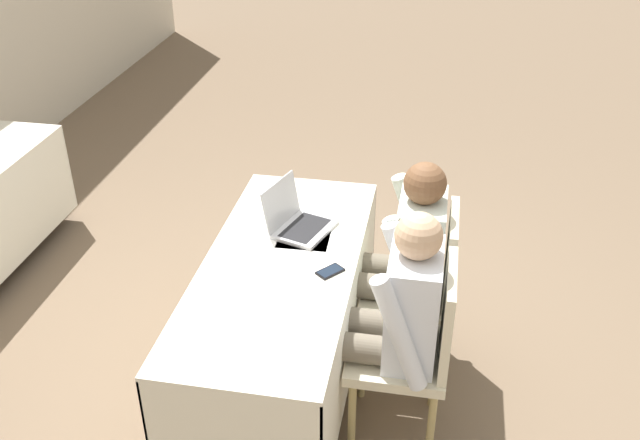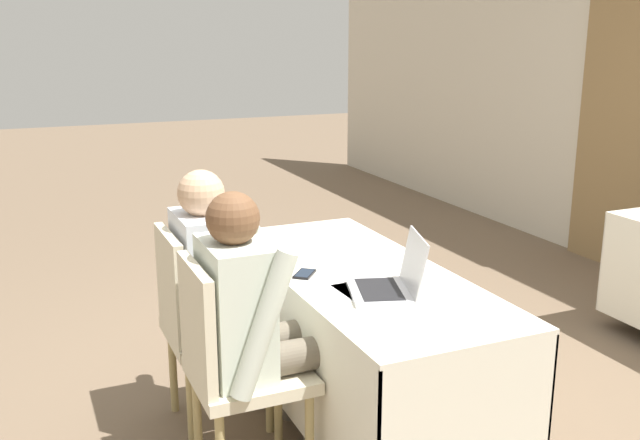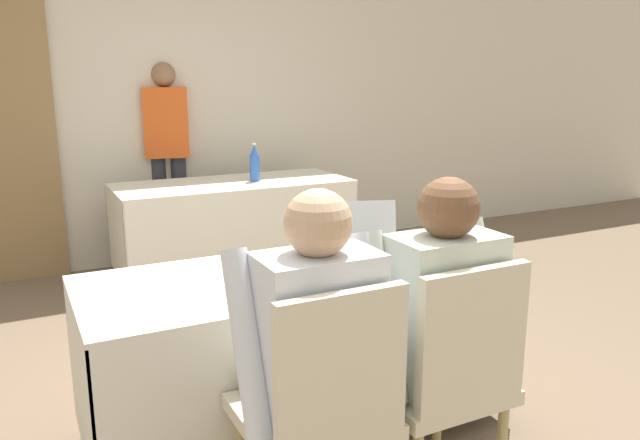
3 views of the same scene
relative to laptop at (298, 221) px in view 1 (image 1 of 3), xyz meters
The scene contains 11 objects.
ground_plane 0.83m from the laptop, behind, with size 24.00×24.00×0.00m, color brown.
conference_table_near 0.38m from the laptop, behind, with size 1.72×0.72×0.72m.
laptop is the anchor object (origin of this frame).
cell_phone 0.41m from the laptop, 146.95° to the right, with size 0.14×0.13×0.01m.
paper_beside_laptop 0.11m from the laptop, 164.08° to the right, with size 0.22×0.30×0.00m.
paper_centre_table 0.12m from the laptop, 139.83° to the right, with size 0.22×0.30×0.00m.
paper_left_edge 0.05m from the laptop, 138.16° to the right, with size 0.23×0.31×0.00m.
chair_near_left 0.88m from the laptop, 129.85° to the right, with size 0.44×0.44×0.92m.
chair_near_right 0.70m from the laptop, 96.52° to the right, with size 0.44×0.44×0.92m.
person_checkered_shirt 0.77m from the laptop, 134.88° to the right, with size 0.50×0.52×1.18m.
person_white_shirt 0.55m from the laptop, 97.77° to the right, with size 0.50×0.52×1.18m.
Camera 1 is at (-2.70, -0.69, 2.59)m, focal length 40.00 mm.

